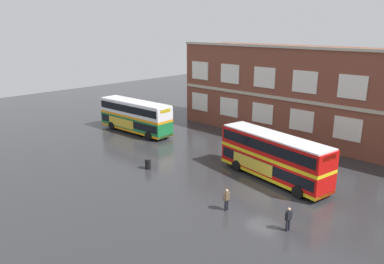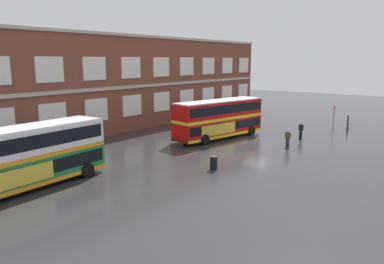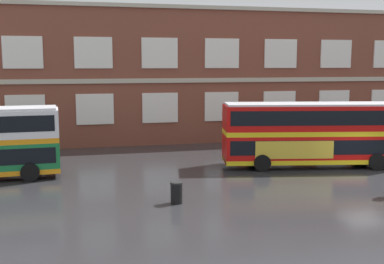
{
  "view_description": "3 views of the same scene",
  "coord_description": "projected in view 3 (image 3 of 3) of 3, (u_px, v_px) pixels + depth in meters",
  "views": [
    {
      "loc": [
        14.38,
        -23.65,
        13.22
      ],
      "look_at": [
        -9.63,
        1.63,
        3.23
      ],
      "focal_mm": 34.71,
      "sensor_mm": 36.0,
      "label": 1
    },
    {
      "loc": [
        -34.59,
        -17.97,
        8.26
      ],
      "look_at": [
        -8.55,
        1.99,
        1.93
      ],
      "focal_mm": 35.1,
      "sensor_mm": 36.0,
      "label": 2
    },
    {
      "loc": [
        -16.04,
        -24.1,
        6.55
      ],
      "look_at": [
        -9.53,
        3.09,
        2.57
      ],
      "focal_mm": 45.15,
      "sensor_mm": 36.0,
      "label": 3
    }
  ],
  "objects": [
    {
      "name": "double_decker_middle",
      "position": [
        310.0,
        133.0,
        30.68
      ],
      "size": [
        11.29,
        4.56,
        4.07
      ],
      "color": "red",
      "rests_on": "ground"
    },
    {
      "name": "brick_terminal_building",
      "position": [
        262.0,
        76.0,
        44.53
      ],
      "size": [
        46.19,
        8.19,
        11.13
      ],
      "color": "brown",
      "rests_on": "ground"
    },
    {
      "name": "station_litter_bin",
      "position": [
        176.0,
        192.0,
        22.73
      ],
      "size": [
        0.6,
        0.6,
        1.03
      ],
      "color": "black",
      "rests_on": "ground"
    },
    {
      "name": "ground_plane",
      "position": [
        346.0,
        171.0,
        29.75
      ],
      "size": [
        120.0,
        120.0,
        0.0
      ],
      "primitive_type": "plane",
      "color": "#2B2B2D"
    }
  ]
}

